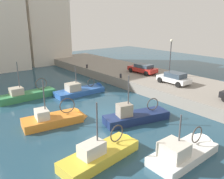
{
  "coord_description": "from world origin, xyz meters",
  "views": [
    {
      "loc": [
        -11.57,
        -15.97,
        8.54
      ],
      "look_at": [
        3.3,
        2.71,
        1.2
      ],
      "focal_mm": 37.16,
      "sensor_mm": 36.0,
      "label": 1
    }
  ],
  "objects_px": {
    "fishing_boat_blue": "(83,92)",
    "parked_car_white": "(174,78)",
    "parked_car_red": "(143,68)",
    "quay_streetlamp": "(171,52)",
    "fishing_boat_green": "(30,97)",
    "fishing_boat_yellow": "(104,156)",
    "mooring_bollard_south": "(121,76)",
    "mooring_bollard_mid": "(87,66)",
    "fishing_boat_navy": "(139,119)",
    "fishing_boat_orange": "(57,122)",
    "fishing_boat_white": "(186,154)"
  },
  "relations": [
    {
      "from": "fishing_boat_navy",
      "to": "fishing_boat_orange",
      "type": "height_order",
      "value": "fishing_boat_navy"
    },
    {
      "from": "parked_car_red",
      "to": "mooring_bollard_mid",
      "type": "xyz_separation_m",
      "value": [
        -4.18,
        7.84,
        -0.4
      ]
    },
    {
      "from": "mooring_bollard_south",
      "to": "quay_streetlamp",
      "type": "xyz_separation_m",
      "value": [
        5.65,
        -3.26,
        2.98
      ]
    },
    {
      "from": "mooring_bollard_south",
      "to": "mooring_bollard_mid",
      "type": "xyz_separation_m",
      "value": [
        0.0,
        8.0,
        0.0
      ]
    },
    {
      "from": "fishing_boat_blue",
      "to": "quay_streetlamp",
      "type": "xyz_separation_m",
      "value": [
        10.92,
        -4.02,
        4.34
      ]
    },
    {
      "from": "parked_car_red",
      "to": "quay_streetlamp",
      "type": "distance_m",
      "value": 4.53
    },
    {
      "from": "fishing_boat_navy",
      "to": "quay_streetlamp",
      "type": "height_order",
      "value": "quay_streetlamp"
    },
    {
      "from": "parked_car_red",
      "to": "parked_car_white",
      "type": "height_order",
      "value": "parked_car_white"
    },
    {
      "from": "fishing_boat_white",
      "to": "quay_streetlamp",
      "type": "height_order",
      "value": "quay_streetlamp"
    },
    {
      "from": "fishing_boat_white",
      "to": "mooring_bollard_south",
      "type": "bearing_deg",
      "value": 64.45
    },
    {
      "from": "fishing_boat_yellow",
      "to": "parked_car_white",
      "type": "distance_m",
      "value": 15.55
    },
    {
      "from": "fishing_boat_navy",
      "to": "fishing_boat_orange",
      "type": "xyz_separation_m",
      "value": [
        -5.81,
        4.02,
        -0.02
      ]
    },
    {
      "from": "quay_streetlamp",
      "to": "mooring_bollard_mid",
      "type": "bearing_deg",
      "value": 116.65
    },
    {
      "from": "parked_car_white",
      "to": "mooring_bollard_mid",
      "type": "xyz_separation_m",
      "value": [
        -3.09,
        13.99,
        -0.42
      ]
    },
    {
      "from": "fishing_boat_blue",
      "to": "fishing_boat_yellow",
      "type": "height_order",
      "value": "fishing_boat_yellow"
    },
    {
      "from": "fishing_boat_blue",
      "to": "quay_streetlamp",
      "type": "height_order",
      "value": "quay_streetlamp"
    },
    {
      "from": "fishing_boat_orange",
      "to": "parked_car_white",
      "type": "distance_m",
      "value": 14.55
    },
    {
      "from": "mooring_bollard_mid",
      "to": "fishing_boat_yellow",
      "type": "bearing_deg",
      "value": -119.96
    },
    {
      "from": "mooring_bollard_mid",
      "to": "fishing_boat_orange",
      "type": "bearing_deg",
      "value": -131.18
    },
    {
      "from": "fishing_boat_navy",
      "to": "mooring_bollard_south",
      "type": "distance_m",
      "value": 10.59
    },
    {
      "from": "fishing_boat_navy",
      "to": "mooring_bollard_mid",
      "type": "height_order",
      "value": "fishing_boat_navy"
    },
    {
      "from": "fishing_boat_blue",
      "to": "fishing_boat_green",
      "type": "distance_m",
      "value": 5.97
    },
    {
      "from": "fishing_boat_orange",
      "to": "parked_car_white",
      "type": "xyz_separation_m",
      "value": [
        14.4,
        -1.07,
        1.8
      ]
    },
    {
      "from": "fishing_boat_white",
      "to": "quay_streetlamp",
      "type": "xyz_separation_m",
      "value": [
        12.7,
        11.5,
        4.3
      ]
    },
    {
      "from": "fishing_boat_navy",
      "to": "fishing_boat_yellow",
      "type": "relative_size",
      "value": 1.06
    },
    {
      "from": "fishing_boat_white",
      "to": "fishing_boat_orange",
      "type": "bearing_deg",
      "value": 113.38
    },
    {
      "from": "fishing_boat_navy",
      "to": "parked_car_red",
      "type": "xyz_separation_m",
      "value": [
        9.68,
        9.11,
        1.76
      ]
    },
    {
      "from": "parked_car_white",
      "to": "mooring_bollard_mid",
      "type": "height_order",
      "value": "parked_car_white"
    },
    {
      "from": "fishing_boat_yellow",
      "to": "fishing_boat_orange",
      "type": "bearing_deg",
      "value": 90.04
    },
    {
      "from": "mooring_bollard_mid",
      "to": "quay_streetlamp",
      "type": "xyz_separation_m",
      "value": [
        5.65,
        -11.26,
        2.98
      ]
    },
    {
      "from": "parked_car_red",
      "to": "parked_car_white",
      "type": "bearing_deg",
      "value": -100.02
    },
    {
      "from": "fishing_boat_navy",
      "to": "parked_car_white",
      "type": "bearing_deg",
      "value": 19.0
    },
    {
      "from": "fishing_boat_green",
      "to": "mooring_bollard_south",
      "type": "height_order",
      "value": "fishing_boat_green"
    },
    {
      "from": "fishing_boat_blue",
      "to": "parked_car_white",
      "type": "height_order",
      "value": "fishing_boat_blue"
    },
    {
      "from": "fishing_boat_white",
      "to": "parked_car_red",
      "type": "relative_size",
      "value": 1.34
    },
    {
      "from": "mooring_bollard_south",
      "to": "mooring_bollard_mid",
      "type": "height_order",
      "value": "same"
    },
    {
      "from": "parked_car_white",
      "to": "fishing_boat_navy",
      "type": "bearing_deg",
      "value": -161.0
    },
    {
      "from": "parked_car_red",
      "to": "parked_car_white",
      "type": "xyz_separation_m",
      "value": [
        -1.09,
        -6.15,
        0.02
      ]
    },
    {
      "from": "fishing_boat_blue",
      "to": "fishing_boat_green",
      "type": "bearing_deg",
      "value": 159.46
    },
    {
      "from": "fishing_boat_green",
      "to": "mooring_bollard_mid",
      "type": "distance_m",
      "value": 12.1
    },
    {
      "from": "mooring_bollard_south",
      "to": "mooring_bollard_mid",
      "type": "relative_size",
      "value": 1.0
    },
    {
      "from": "fishing_boat_blue",
      "to": "fishing_boat_navy",
      "type": "relative_size",
      "value": 0.99
    },
    {
      "from": "fishing_boat_yellow",
      "to": "quay_streetlamp",
      "type": "bearing_deg",
      "value": 26.21
    },
    {
      "from": "fishing_boat_green",
      "to": "fishing_boat_yellow",
      "type": "relative_size",
      "value": 1.09
    },
    {
      "from": "fishing_boat_orange",
      "to": "mooring_bollard_south",
      "type": "relative_size",
      "value": 10.62
    },
    {
      "from": "fishing_boat_white",
      "to": "fishing_boat_yellow",
      "type": "height_order",
      "value": "fishing_boat_yellow"
    },
    {
      "from": "parked_car_white",
      "to": "quay_streetlamp",
      "type": "height_order",
      "value": "quay_streetlamp"
    },
    {
      "from": "fishing_boat_blue",
      "to": "parked_car_white",
      "type": "distance_m",
      "value": 10.89
    },
    {
      "from": "quay_streetlamp",
      "to": "fishing_boat_white",
      "type": "bearing_deg",
      "value": -137.85
    },
    {
      "from": "fishing_boat_white",
      "to": "fishing_boat_blue",
      "type": "height_order",
      "value": "fishing_boat_blue"
    }
  ]
}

